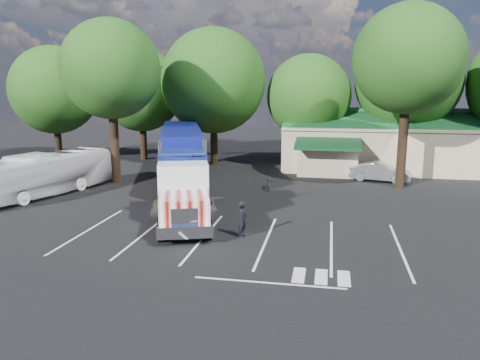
% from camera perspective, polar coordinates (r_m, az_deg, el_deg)
% --- Properties ---
extents(ground, '(120.00, 120.00, 0.00)m').
position_cam_1_polar(ground, '(29.71, -1.37, -3.39)').
color(ground, black).
rests_on(ground, ground).
extents(event_hall, '(24.20, 14.12, 5.55)m').
position_cam_1_polar(event_hall, '(46.80, 20.25, 4.10)').
color(event_hall, '#C7B094').
rests_on(event_hall, ground).
extents(tree_row_a, '(9.00, 9.00, 11.68)m').
position_cam_1_polar(tree_row_a, '(52.70, -21.70, 10.15)').
color(tree_row_a, black).
rests_on(tree_row_a, ground).
extents(tree_row_b, '(8.40, 8.40, 11.35)m').
position_cam_1_polar(tree_row_b, '(49.69, -11.94, 10.64)').
color(tree_row_b, black).
rests_on(tree_row_b, ground).
extents(tree_row_c, '(10.00, 10.00, 13.05)m').
position_cam_1_polar(tree_row_c, '(45.64, -3.27, 11.95)').
color(tree_row_c, black).
rests_on(tree_row_c, ground).
extents(tree_row_d, '(8.00, 8.00, 10.60)m').
position_cam_1_polar(tree_row_d, '(45.62, 8.36, 10.02)').
color(tree_row_d, black).
rests_on(tree_row_d, ground).
extents(tree_row_e, '(9.60, 9.60, 12.90)m').
position_cam_1_polar(tree_row_e, '(46.57, 19.80, 11.36)').
color(tree_row_e, black).
rests_on(tree_row_e, ground).
extents(tree_near_left, '(7.60, 7.60, 12.65)m').
position_cam_1_polar(tree_near_left, '(37.92, -15.50, 12.85)').
color(tree_near_left, black).
rests_on(tree_near_left, ground).
extents(tree_near_right, '(8.00, 8.00, 13.50)m').
position_cam_1_polar(tree_near_right, '(37.00, 19.83, 13.66)').
color(tree_near_right, black).
rests_on(tree_near_right, ground).
extents(semi_truck, '(9.55, 21.93, 4.65)m').
position_cam_1_polar(semi_truck, '(34.01, -7.09, 2.94)').
color(semi_truck, black).
rests_on(semi_truck, ground).
extents(woman, '(0.51, 0.72, 1.86)m').
position_cam_1_polar(woman, '(23.85, 0.34, -4.80)').
color(woman, black).
rests_on(woman, ground).
extents(bicycle, '(0.95, 1.83, 0.91)m').
position_cam_1_polar(bicycle, '(34.85, 3.54, -0.42)').
color(bicycle, black).
rests_on(bicycle, ground).
extents(tour_bus, '(5.43, 11.05, 3.00)m').
position_cam_1_polar(tour_bus, '(35.60, -22.59, 0.68)').
color(tour_bus, silver).
rests_on(tour_bus, ground).
extents(silver_sedan, '(4.97, 2.69, 1.56)m').
position_cam_1_polar(silver_sedan, '(39.37, 16.70, 0.96)').
color(silver_sedan, '#A6AAAE').
rests_on(silver_sedan, ground).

